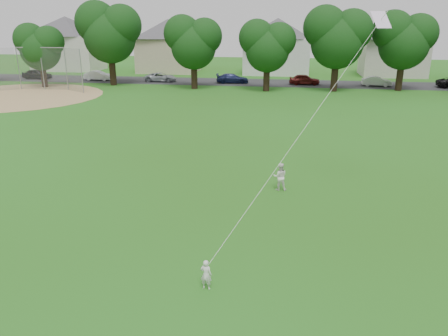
# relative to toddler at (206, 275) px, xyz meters

# --- Properties ---
(ground) EXTENTS (160.00, 160.00, 0.00)m
(ground) POSITION_rel_toddler_xyz_m (-0.05, 2.25, -0.47)
(ground) COLOR #295914
(ground) RESTS_ON ground
(street) EXTENTS (90.00, 7.00, 0.01)m
(street) POSITION_rel_toddler_xyz_m (-0.05, 44.25, -0.47)
(street) COLOR #2D2D30
(street) RESTS_ON ground
(dirt_infield) EXTENTS (18.00, 18.00, 0.02)m
(dirt_infield) POSITION_rel_toddler_xyz_m (-26.05, 30.25, -0.46)
(dirt_infield) COLOR #9E7F51
(dirt_infield) RESTS_ON ground
(toddler) EXTENTS (0.38, 0.28, 0.94)m
(toddler) POSITION_rel_toddler_xyz_m (0.00, 0.00, 0.00)
(toddler) COLOR silver
(toddler) RESTS_ON ground
(older_boy) EXTENTS (0.67, 0.54, 1.30)m
(older_boy) POSITION_rel_toddler_xyz_m (1.88, 8.21, 0.18)
(older_boy) COLOR white
(older_boy) RESTS_ON ground
(kite) EXTENTS (3.33, 4.66, 12.19)m
(kite) POSITION_rel_toddler_xyz_m (2.81, 4.21, 3.61)
(kite) COLOR white
(kite) RESTS_ON ground
(baseball_backstop) EXTENTS (10.44, 2.51, 4.58)m
(baseball_backstop) POSITION_rel_toddler_xyz_m (-25.17, 34.43, 1.82)
(baseball_backstop) COLOR gray
(baseball_backstop) RESTS_ON ground
(tree_row) EXTENTS (81.46, 9.26, 10.06)m
(tree_row) POSITION_rel_toddler_xyz_m (3.40, 38.36, 5.44)
(tree_row) COLOR black
(tree_row) RESTS_ON ground
(parked_cars) EXTENTS (64.44, 2.15, 1.28)m
(parked_cars) POSITION_rel_toddler_xyz_m (0.86, 43.25, 0.13)
(parked_cars) COLOR black
(parked_cars) RESTS_ON ground
(house_row) EXTENTS (77.74, 13.89, 10.29)m
(house_row) POSITION_rel_toddler_xyz_m (0.66, 54.25, 4.43)
(house_row) COLOR silver
(house_row) RESTS_ON ground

